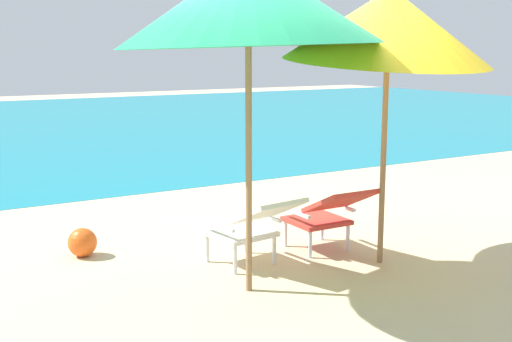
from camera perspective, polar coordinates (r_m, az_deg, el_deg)
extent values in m
plane|color=#CCB78E|center=(9.47, -10.66, -1.18)|extent=(40.00, 40.00, 0.00)
cube|color=teal|center=(17.47, -20.14, 3.69)|extent=(40.00, 18.00, 0.01)
cube|color=silver|center=(5.86, -1.37, -5.47)|extent=(0.58, 0.57, 0.04)
cube|color=silver|center=(5.51, 0.92, -3.61)|extent=(0.59, 0.58, 0.27)
cylinder|color=silver|center=(5.94, -4.30, -6.78)|extent=(0.04, 0.04, 0.26)
cylinder|color=silver|center=(6.19, -0.91, -6.04)|extent=(0.04, 0.04, 0.26)
cylinder|color=silver|center=(5.62, -1.87, -7.79)|extent=(0.04, 0.04, 0.26)
cylinder|color=silver|center=(5.87, 1.60, -6.95)|extent=(0.04, 0.04, 0.26)
cube|color=silver|center=(5.68, -3.48, -4.75)|extent=(0.10, 0.50, 0.03)
cube|color=silver|center=(5.98, 0.61, -3.94)|extent=(0.10, 0.50, 0.03)
cube|color=red|center=(6.30, 5.34, -4.35)|extent=(0.52, 0.50, 0.04)
cube|color=red|center=(5.95, 7.44, -2.62)|extent=(0.52, 0.52, 0.27)
cylinder|color=silver|center=(6.39, 2.61, -5.51)|extent=(0.04, 0.04, 0.26)
cylinder|color=silver|center=(6.63, 5.82, -4.95)|extent=(0.04, 0.04, 0.26)
cylinder|color=silver|center=(6.06, 4.78, -6.44)|extent=(0.04, 0.04, 0.26)
cylinder|color=silver|center=(6.31, 8.07, -5.81)|extent=(0.04, 0.04, 0.26)
cube|color=silver|center=(6.13, 3.38, -3.60)|extent=(0.03, 0.50, 0.03)
cube|color=silver|center=(6.43, 7.25, -3.00)|extent=(0.03, 0.50, 0.03)
cylinder|color=olive|center=(5.03, -0.64, 0.04)|extent=(0.05, 0.05, 1.96)
cone|color=#1E9E60|center=(4.96, -0.68, 14.65)|extent=(2.71, 2.70, 0.71)
cylinder|color=olive|center=(5.84, 11.12, 0.68)|extent=(0.05, 0.05, 1.83)
cone|color=yellow|center=(5.76, 11.54, 12.44)|extent=(1.88, 1.93, 0.77)
sphere|color=#EA5619|center=(6.29, -15.01, -6.08)|extent=(0.27, 0.27, 0.27)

